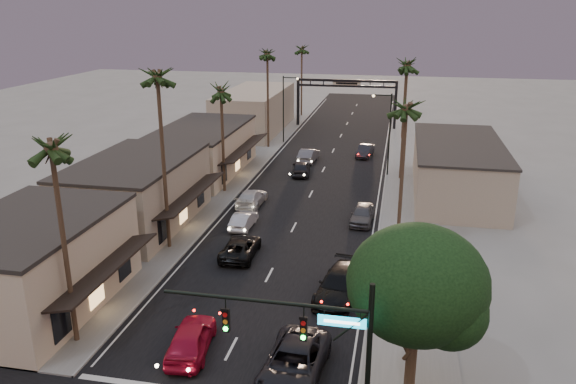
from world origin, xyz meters
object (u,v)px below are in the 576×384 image
at_px(traffic_signal, 321,341).
at_px(arch, 346,91).
at_px(curbside_near, 294,363).
at_px(streetlight_right, 387,128).
at_px(streetlight_left, 285,104).
at_px(palm_la, 50,140).
at_px(palm_ra, 407,102).
at_px(oncoming_silver, 244,220).
at_px(oncoming_pickup, 241,247).
at_px(palm_rb, 408,61).
at_px(corner_tree, 419,289).
at_px(palm_rc, 407,63).
at_px(oncoming_red, 191,338).
at_px(curbside_black, 339,285).
at_px(palm_lc, 221,87).
at_px(palm_ld, 267,51).
at_px(palm_lb, 157,71).
at_px(palm_far, 302,47).

xyz_separation_m(traffic_signal, arch, (-5.69, 66.00, 0.45)).
bearing_deg(curbside_near, streetlight_right, 88.67).
bearing_deg(streetlight_left, palm_la, -91.96).
xyz_separation_m(palm_ra, oncoming_silver, (-12.71, 3.12, -10.77)).
bearing_deg(oncoming_pickup, curbside_near, 114.82).
distance_m(traffic_signal, palm_la, 16.42).
bearing_deg(streetlight_left, palm_rb, -42.05).
bearing_deg(arch, corner_tree, -81.38).
height_order(corner_tree, oncoming_pickup, corner_tree).
height_order(palm_rc, oncoming_pickup, palm_rc).
height_order(corner_tree, arch, corner_tree).
distance_m(streetlight_left, oncoming_silver, 31.35).
height_order(oncoming_silver, curbside_near, curbside_near).
xyz_separation_m(palm_la, oncoming_red, (6.60, 0.32, -10.59)).
height_order(curbside_near, curbside_black, curbside_near).
height_order(palm_lc, curbside_black, palm_lc).
xyz_separation_m(traffic_signal, palm_rb, (2.91, 40.00, 7.33)).
relative_size(palm_la, curbside_black, 2.24).
bearing_deg(oncoming_silver, palm_lc, -61.44).
height_order(arch, oncoming_pickup, arch).
distance_m(streetlight_right, curbside_near, 37.21).
distance_m(palm_ld, palm_ra, 35.47).
relative_size(palm_rc, curbside_black, 2.07).
bearing_deg(streetlight_left, palm_rc, 21.14).
distance_m(arch, palm_la, 61.88).
bearing_deg(oncoming_pickup, palm_lb, -5.04).
bearing_deg(palm_lc, curbside_black, -54.35).
bearing_deg(palm_ra, curbside_black, -116.36).
xyz_separation_m(arch, curbside_black, (5.09, -53.09, -4.68)).
height_order(arch, palm_rc, palm_rc).
relative_size(palm_ra, palm_rc, 1.08).
height_order(streetlight_right, palm_ld, palm_ld).
relative_size(streetlight_left, palm_la, 0.68).
bearing_deg(traffic_signal, palm_far, 100.70).
distance_m(palm_ld, palm_far, 23.02).
xyz_separation_m(traffic_signal, palm_far, (-13.99, 74.00, 6.36)).
bearing_deg(palm_la, palm_rb, 63.83).
bearing_deg(curbside_black, oncoming_pickup, 157.01).
xyz_separation_m(palm_ld, palm_rb, (17.20, -11.00, 0.00)).
height_order(arch, streetlight_left, streetlight_left).
distance_m(palm_lb, oncoming_silver, 14.42).
height_order(palm_ra, palm_far, same).
height_order(palm_lc, palm_ld, palm_ld).
xyz_separation_m(palm_lc, oncoming_pickup, (5.81, -14.38, -9.76)).
height_order(arch, curbside_black, arch).
distance_m(corner_tree, palm_rb, 37.12).
distance_m(arch, curbside_near, 62.10).
bearing_deg(palm_rc, palm_ld, -152.38).
relative_size(palm_lb, palm_ra, 1.15).
xyz_separation_m(palm_rc, curbside_near, (-4.79, -55.80, -9.61)).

